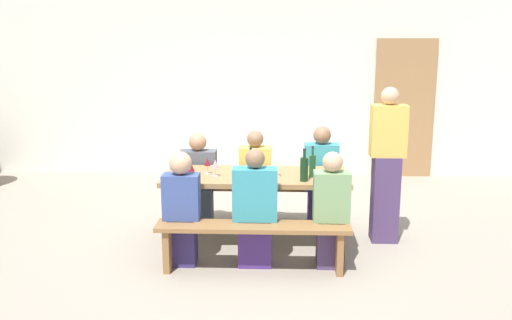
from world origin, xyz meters
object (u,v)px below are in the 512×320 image
wine_bottle_1 (304,169)px  wine_bottle_2 (251,166)px  bench_far (258,193)px  wine_glass_2 (207,162)px  wooden_door (404,109)px  tasting_table (256,182)px  standing_host (386,168)px  wine_glass_3 (277,163)px  seated_guest_far_0 (199,183)px  wine_glass_1 (215,165)px  seated_guest_far_1 (255,182)px  seated_guest_far_2 (321,180)px  bench_near (253,235)px  seated_guest_near_1 (255,212)px  wine_bottle_0 (312,165)px  seated_guest_near_0 (182,210)px  wine_glass_0 (191,168)px  seated_guest_near_2 (331,213)px

wine_bottle_1 → wine_bottle_2: bearing=169.1°
bench_far → wine_glass_2: size_ratio=10.59×
wooden_door → tasting_table: 3.71m
standing_host → wine_glass_3: bearing=11.5°
wine_glass_3 → wooden_door: bearing=58.0°
wine_glass_2 → seated_guest_far_0: seated_guest_far_0 is taller
wooden_door → wine_glass_3: (-1.93, -3.08, -0.16)m
bench_far → wine_glass_2: wine_glass_2 is taller
tasting_table → wine_bottle_1: wine_bottle_1 is taller
bench_far → wine_bottle_1: bearing=-63.3°
wine_glass_1 → seated_guest_far_1: seated_guest_far_1 is taller
wooden_door → wine_glass_1: size_ratio=12.33×
wooden_door → standing_host: size_ratio=1.29×
seated_guest_far_2 → standing_host: size_ratio=0.71×
seated_guest_far_1 → wine_glass_2: bearing=-40.7°
bench_near → tasting_table: bearing=90.0°
wine_bottle_2 → seated_guest_near_1: (0.06, -0.40, -0.34)m
wine_bottle_0 → seated_guest_far_0: (-1.24, 0.63, -0.36)m
tasting_table → wine_bottle_2: bearing=-107.0°
wine_bottle_0 → seated_guest_near_0: (-1.25, -0.46, -0.34)m
standing_host → seated_guest_far_1: bearing=-16.0°
wooden_door → wine_glass_3: bearing=-122.0°
wooden_door → wine_glass_3: wooden_door is taller
wine_bottle_1 → wine_bottle_2: wine_bottle_1 is taller
wine_bottle_2 → wine_glass_0: bearing=-177.1°
tasting_table → seated_guest_near_1: size_ratio=1.67×
wine_glass_1 → seated_guest_far_0: (-0.27, 0.64, -0.37)m
wine_glass_0 → wine_glass_2: 0.23m
seated_guest_far_0 → wooden_door: bearing=131.1°
wine_bottle_0 → seated_guest_near_2: (0.15, -0.46, -0.34)m
seated_guest_near_1 → seated_guest_far_2: size_ratio=0.97×
wine_glass_1 → seated_guest_far_2: (1.12, 0.64, -0.32)m
bench_near → seated_guest_near_2: bearing=11.7°
bench_near → wine_glass_0: 0.97m
seated_guest_far_1 → wine_bottle_0: bearing=43.3°
wine_bottle_1 → seated_guest_near_2: 0.52m
tasting_table → standing_host: (1.35, 0.15, 0.12)m
wine_glass_2 → wine_glass_3: wine_glass_3 is taller
wine_glass_0 → tasting_table: bearing=15.9°
wine_glass_3 → standing_host: (1.14, 0.23, -0.10)m
seated_guest_near_2 → wooden_door: bearing=-21.7°
wine_bottle_2 → bench_far: bearing=86.9°
bench_near → wine_bottle_1: 0.84m
tasting_table → standing_host: size_ratio=1.15×
seated_guest_near_0 → wooden_door: bearing=-38.4°
seated_guest_near_2 → wine_glass_2: bearing=65.7°
wine_bottle_2 → seated_guest_far_2: size_ratio=0.27×
wooden_door → bench_far: 3.22m
wine_glass_2 → seated_guest_far_1: (0.47, 0.55, -0.35)m
seated_guest_far_0 → seated_guest_near_0: bearing=-0.3°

